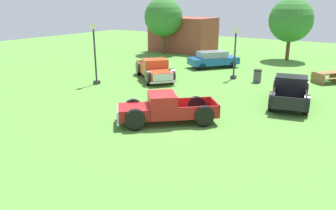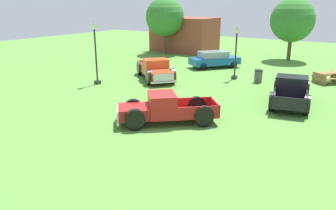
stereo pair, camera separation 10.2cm
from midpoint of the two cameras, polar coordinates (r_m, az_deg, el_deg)
The scene contains 12 objects.
ground_plane at distance 16.20m, azimuth -0.38°, elevation -3.32°, with size 80.00×80.00×0.00m, color #548C38.
pickup_truck_foreground at distance 16.17m, azimuth -1.06°, elevation -0.70°, with size 4.74×4.55×1.49m.
pickup_truck_behind_left at distance 20.75m, azimuth 20.41°, elevation 2.42°, with size 3.01×5.48×1.59m.
pickup_truck_behind_right at distance 25.12m, azimuth -1.93°, elevation 5.96°, with size 5.15×4.74×1.59m.
sedan_distant_b at distance 30.23m, azimuth 7.99°, elevation 7.77°, with size 4.02×4.58×1.46m.
lamp_post_near at distance 25.80m, azimuth 11.63°, elevation 8.83°, with size 0.36×0.36×3.90m.
lamp_post_far at distance 24.17m, azimuth -12.14°, elevation 8.75°, with size 0.36×0.36×4.31m.
picnic_table at distance 26.92m, azimuth 25.86°, elevation 4.43°, with size 2.30×2.33×0.78m.
trash_can at distance 25.29m, azimuth 15.29°, elevation 4.79°, with size 0.59×0.59×0.95m.
oak_tree_east at distance 35.49m, azimuth 20.58°, elevation 13.40°, with size 4.22×4.22×6.04m.
oak_tree_west at distance 37.79m, azimuth -0.47°, elevation 14.79°, with size 4.21×4.21×6.13m.
brick_pavilion at distance 40.13m, azimuth 2.90°, elevation 11.95°, with size 7.11×4.44×3.88m.
Camera 2 is at (8.66, -12.44, 5.73)m, focal length 35.65 mm.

